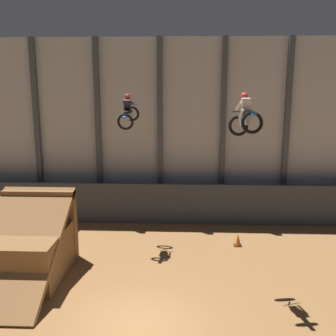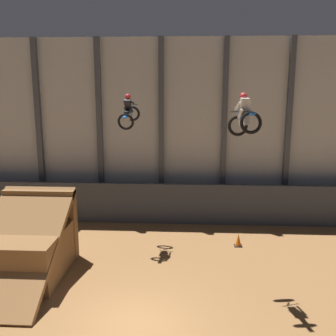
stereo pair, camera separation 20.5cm
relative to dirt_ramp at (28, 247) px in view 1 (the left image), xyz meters
name	(u,v)px [view 1 (the left image)]	position (x,y,z in m)	size (l,w,h in m)	color
ground_plane	(139,326)	(4.68, -3.29, -1.07)	(60.00, 60.00, 0.00)	olive
arena_back_wall	(160,130)	(4.68, 7.31, 3.79)	(32.00, 0.40, 9.72)	#ADB2B7
lower_barrier	(159,204)	(4.68, 5.95, 0.01)	(31.36, 0.20, 2.16)	#383D47
dirt_ramp	(28,247)	(0.00, 0.00, 0.00)	(2.99, 5.28, 3.16)	brown
rider_bike_left_air	(128,113)	(3.48, 3.60, 4.96)	(0.83, 1.85, 1.58)	black
rider_bike_right_air	(245,117)	(8.04, -0.64, 5.10)	(1.01, 1.78, 1.56)	black
traffic_cone_near_ramp	(238,240)	(8.50, 3.06, -0.79)	(0.36, 0.36, 0.58)	black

